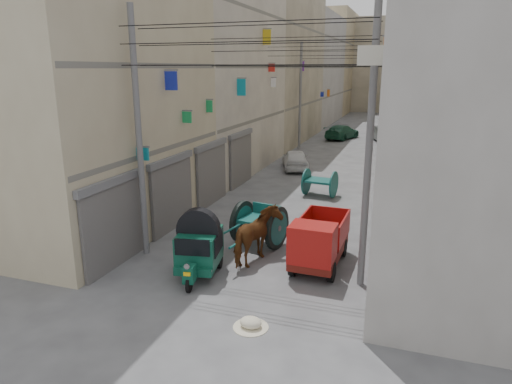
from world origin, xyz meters
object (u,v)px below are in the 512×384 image
at_px(second_cart, 320,182).
at_px(distant_car_white, 295,159).
at_px(tonga_cart, 259,224).
at_px(horse, 257,237).
at_px(feed_sack, 251,322).
at_px(distant_car_grey, 385,135).
at_px(auto_rickshaw, 199,246).
at_px(mini_truck, 317,245).
at_px(distant_car_green, 342,132).

bearing_deg(second_cart, distant_car_white, 123.31).
bearing_deg(distant_car_white, tonga_cart, 80.12).
height_order(second_cart, horse, horse).
xyz_separation_m(feed_sack, distant_car_white, (-3.42, 17.94, 0.49)).
height_order(tonga_cart, distant_car_grey, tonga_cart).
bearing_deg(tonga_cart, distant_car_white, 109.70).
height_order(tonga_cart, feed_sack, tonga_cart).
relative_size(auto_rickshaw, horse, 1.12).
bearing_deg(second_cart, feed_sack, -78.55).
height_order(auto_rickshaw, tonga_cart, auto_rickshaw).
xyz_separation_m(tonga_cart, feed_sack, (1.52, -5.19, -0.65)).
relative_size(tonga_cart, mini_truck, 1.15).
bearing_deg(mini_truck, distant_car_green, 98.45).
height_order(auto_rickshaw, distant_car_grey, auto_rickshaw).
height_order(distant_car_white, distant_car_green, distant_car_white).
relative_size(mini_truck, distant_car_grey, 0.76).
relative_size(second_cart, distant_car_green, 0.38).
bearing_deg(second_cart, mini_truck, -71.40).
bearing_deg(feed_sack, distant_car_grey, 87.83).
bearing_deg(distant_car_green, tonga_cart, 109.07).
bearing_deg(auto_rickshaw, tonga_cart, 60.78).
height_order(tonga_cart, mini_truck, mini_truck).
bearing_deg(second_cart, distant_car_grey, 92.08).
bearing_deg(tonga_cart, mini_truck, -19.41).
height_order(auto_rickshaw, second_cart, auto_rickshaw).
height_order(tonga_cart, horse, horse).
relative_size(auto_rickshaw, tonga_cart, 0.66).
distance_m(horse, distant_car_white, 14.39).
relative_size(distant_car_white, distant_car_green, 0.86).
relative_size(auto_rickshaw, second_cart, 1.42).
bearing_deg(auto_rickshaw, mini_truck, 13.08).
relative_size(horse, distant_car_green, 0.48).
relative_size(mini_truck, horse, 1.47).
height_order(auto_rickshaw, horse, horse).
xyz_separation_m(tonga_cart, mini_truck, (2.37, -1.40, 0.03)).
xyz_separation_m(auto_rickshaw, distant_car_green, (-0.09, 29.27, -0.32)).
xyz_separation_m(tonga_cart, distant_car_green, (-1.04, 26.39, -0.16)).
relative_size(distant_car_white, distant_car_grey, 0.91).
bearing_deg(tonga_cart, auto_rickshaw, -97.04).
distance_m(tonga_cart, distant_car_green, 26.41).
bearing_deg(distant_car_white, distant_car_grey, -127.92).
bearing_deg(mini_truck, distant_car_white, 108.23).
bearing_deg(distant_car_grey, tonga_cart, -113.14).
xyz_separation_m(mini_truck, horse, (-1.96, -0.04, 0.06)).
height_order(second_cart, distant_car_grey, distant_car_grey).
distance_m(tonga_cart, second_cart, 7.15).
bearing_deg(distant_car_grey, feed_sack, -109.33).
relative_size(tonga_cart, distant_car_green, 0.82).
bearing_deg(second_cart, auto_rickshaw, -91.82).
distance_m(mini_truck, feed_sack, 3.94).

